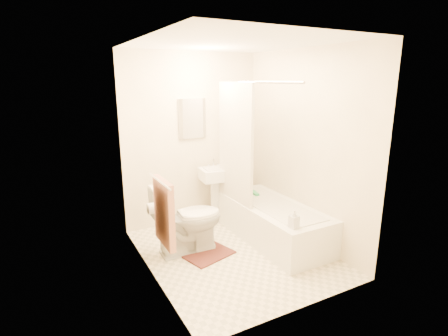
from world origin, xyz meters
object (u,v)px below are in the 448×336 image
bathtub (272,222)px  bath_mat (208,254)px  soap_bottle (294,219)px  sink (216,193)px  toilet (188,219)px

bathtub → bath_mat: bathtub is taller
bathtub → soap_bottle: (-0.23, -0.69, 0.34)m
sink → soap_bottle: sink is taller
toilet → bathtub: toilet is taller
toilet → sink: sink is taller
bath_mat → soap_bottle: soap_bottle is taller
sink → bath_mat: 1.09m
toilet → soap_bottle: toilet is taller
bathtub → soap_bottle: 0.80m
toilet → bathtub: size_ratio=0.50×
sink → bathtub: size_ratio=0.53×
toilet → soap_bottle: bearing=-133.9°
bathtub → bath_mat: (-0.93, 0.01, -0.23)m
sink → soap_bottle: (0.16, -1.53, 0.13)m
toilet → bathtub: bearing=-98.8°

